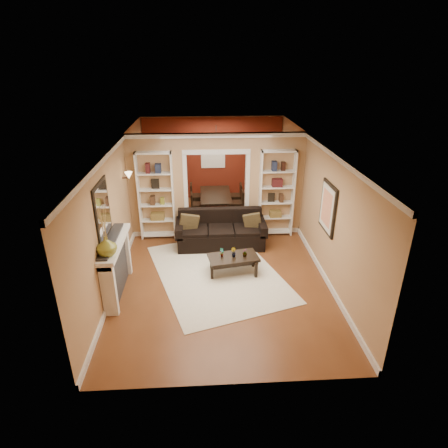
{
  "coord_description": "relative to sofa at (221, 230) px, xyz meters",
  "views": [
    {
      "loc": [
        -0.36,
        -8.04,
        4.42
      ],
      "look_at": [
        0.07,
        -0.8,
        1.15
      ],
      "focal_mm": 30.0,
      "sensor_mm": 36.0,
      "label": 1
    }
  ],
  "objects": [
    {
      "name": "mirror",
      "position": [
        -2.3,
        -1.95,
        1.36
      ],
      "size": [
        0.03,
        0.95,
        1.1
      ],
      "primitive_type": "cube",
      "color": "silver",
      "rests_on": "wall_left"
    },
    {
      "name": "partition_wall",
      "position": [
        -0.07,
        0.75,
        0.91
      ],
      "size": [
        4.5,
        0.15,
        2.7
      ],
      "primitive_type": "cube",
      "color": "tan",
      "rests_on": "floor"
    },
    {
      "name": "vase",
      "position": [
        -2.16,
        -2.5,
        0.91
      ],
      "size": [
        0.37,
        0.37,
        0.37
      ],
      "primitive_type": "imported",
      "rotation": [
        0.0,
        0.0,
        0.05
      ],
      "color": "olive",
      "rests_on": "fireplace"
    },
    {
      "name": "wall_right",
      "position": [
        2.18,
        -0.45,
        0.91
      ],
      "size": [
        0.0,
        8.0,
        8.0
      ],
      "primitive_type": "plane",
      "rotation": [
        1.57,
        0.0,
        -1.57
      ],
      "color": "tan",
      "rests_on": "ground"
    },
    {
      "name": "pillow_right",
      "position": [
        0.8,
        -0.02,
        0.2
      ],
      "size": [
        0.44,
        0.18,
        0.43
      ],
      "primitive_type": "cube",
      "rotation": [
        0.0,
        0.0,
        -0.14
      ],
      "color": "brown",
      "rests_on": "sofa"
    },
    {
      "name": "wall_front",
      "position": [
        -0.07,
        -4.45,
        0.91
      ],
      "size": [
        8.0,
        0.0,
        8.0
      ],
      "primitive_type": "plane",
      "rotation": [
        -1.57,
        0.0,
        0.0
      ],
      "color": "tan",
      "rests_on": "ground"
    },
    {
      "name": "ceiling",
      "position": [
        -0.07,
        -0.45,
        2.26
      ],
      "size": [
        8.0,
        8.0,
        0.0
      ],
      "primitive_type": "plane",
      "rotation": [
        3.14,
        0.0,
        0.0
      ],
      "color": "white",
      "rests_on": "ground"
    },
    {
      "name": "sofa",
      "position": [
        0.0,
        0.0,
        0.0
      ],
      "size": [
        2.24,
        0.97,
        0.88
      ],
      "primitive_type": "cube",
      "color": "black",
      "rests_on": "floor"
    },
    {
      "name": "dining_table",
      "position": [
        -0.01,
        2.24,
        -0.15
      ],
      "size": [
        1.65,
        0.92,
        0.58
      ],
      "primitive_type": "imported",
      "rotation": [
        0.0,
        0.0,
        1.57
      ],
      "color": "black",
      "rests_on": "floor"
    },
    {
      "name": "bookshelf_left",
      "position": [
        -1.62,
        0.58,
        0.71
      ],
      "size": [
        0.9,
        0.3,
        2.3
      ],
      "primitive_type": "cube",
      "color": "white",
      "rests_on": "floor"
    },
    {
      "name": "framed_art",
      "position": [
        2.14,
        -1.45,
        1.11
      ],
      "size": [
        0.04,
        0.85,
        1.05
      ],
      "primitive_type": "cube",
      "color": "black",
      "rests_on": "wall_right"
    },
    {
      "name": "dining_chair_ne",
      "position": [
        0.54,
        1.94,
        -0.04
      ],
      "size": [
        0.5,
        0.5,
        0.8
      ],
      "primitive_type": "cube",
      "rotation": [
        0.0,
        0.0,
        -1.24
      ],
      "color": "black",
      "rests_on": "floor"
    },
    {
      "name": "plant_right",
      "position": [
        0.46,
        -1.34,
        0.06
      ],
      "size": [
        0.12,
        0.12,
        0.18
      ],
      "primitive_type": "imported",
      "rotation": [
        0.0,
        0.0,
        4.48
      ],
      "color": "#336626",
      "rests_on": "coffee_table"
    },
    {
      "name": "dining_window",
      "position": [
        -0.07,
        3.48,
        1.11
      ],
      "size": [
        0.78,
        0.03,
        0.98
      ],
      "primitive_type": "cube",
      "color": "#8CA5CC",
      "rests_on": "wall_back"
    },
    {
      "name": "dining_chair_sw",
      "position": [
        -0.56,
        2.54,
        -0.02
      ],
      "size": [
        0.46,
        0.46,
        0.84
      ],
      "primitive_type": "cube",
      "rotation": [
        0.0,
        0.0,
        1.68
      ],
      "color": "black",
      "rests_on": "floor"
    },
    {
      "name": "pillow_left",
      "position": [
        -0.8,
        -0.02,
        0.22
      ],
      "size": [
        0.48,
        0.2,
        0.46
      ],
      "primitive_type": "cube",
      "rotation": [
        0.0,
        0.0,
        0.15
      ],
      "color": "brown",
      "rests_on": "sofa"
    },
    {
      "name": "chandelier",
      "position": [
        -0.07,
        2.25,
        1.58
      ],
      "size": [
        0.5,
        0.5,
        0.3
      ],
      "primitive_type": "cube",
      "color": "#321D17",
      "rests_on": "ceiling"
    },
    {
      "name": "area_rug",
      "position": [
        -0.15,
        -1.33,
        -0.43
      ],
      "size": [
        3.41,
        4.05,
        0.01
      ],
      "primitive_type": "cube",
      "rotation": [
        0.0,
        0.0,
        0.31
      ],
      "color": "white",
      "rests_on": "floor"
    },
    {
      "name": "dining_chair_se",
      "position": [
        0.54,
        2.54,
        -0.03
      ],
      "size": [
        0.41,
        0.41,
        0.81
      ],
      "primitive_type": "cube",
      "rotation": [
        0.0,
        0.0,
        -1.56
      ],
      "color": "black",
      "rests_on": "floor"
    },
    {
      "name": "plant_center",
      "position": [
        0.21,
        -1.34,
        0.07
      ],
      "size": [
        0.14,
        0.14,
        0.2
      ],
      "primitive_type": "imported",
      "rotation": [
        0.0,
        0.0,
        2.2
      ],
      "color": "#336626",
      "rests_on": "coffee_table"
    },
    {
      "name": "bookshelf_right",
      "position": [
        1.48,
        0.58,
        0.71
      ],
      "size": [
        0.9,
        0.3,
        2.3
      ],
      "primitive_type": "cube",
      "color": "white",
      "rests_on": "floor"
    },
    {
      "name": "red_back_panel",
      "position": [
        -0.07,
        3.52,
        0.88
      ],
      "size": [
        4.44,
        0.04,
        2.64
      ],
      "primitive_type": "cube",
      "color": "maroon",
      "rests_on": "floor"
    },
    {
      "name": "floor",
      "position": [
        -0.07,
        -0.45,
        -0.44
      ],
      "size": [
        8.0,
        8.0,
        0.0
      ],
      "primitive_type": "plane",
      "color": "brown",
      "rests_on": "ground"
    },
    {
      "name": "dining_chair_nw",
      "position": [
        -0.56,
        1.94,
        -0.06
      ],
      "size": [
        0.49,
        0.49,
        0.75
      ],
      "primitive_type": "cube",
      "rotation": [
        0.0,
        0.0,
        1.15
      ],
      "color": "black",
      "rests_on": "floor"
    },
    {
      "name": "wall_sconce",
      "position": [
        -2.22,
        0.1,
        1.39
      ],
      "size": [
        0.18,
        0.18,
        0.22
      ],
      "primitive_type": "cube",
      "color": "#FFE0A5",
      "rests_on": "wall_left"
    },
    {
      "name": "wall_left",
      "position": [
        -2.32,
        -0.45,
        0.91
      ],
      "size": [
        0.0,
        8.0,
        8.0
      ],
      "primitive_type": "plane",
      "rotation": [
        1.57,
        0.0,
        1.57
      ],
      "color": "tan",
      "rests_on": "ground"
    },
    {
      "name": "plant_left",
      "position": [
        -0.05,
        -1.34,
        0.07
      ],
      "size": [
        0.13,
        0.13,
        0.21
      ],
      "primitive_type": "imported",
      "rotation": [
        0.0,
        0.0,
        0.91
      ],
      "color": "#336626",
      "rests_on": "coffee_table"
    },
    {
      "name": "fireplace",
      "position": [
        -2.16,
        -1.95,
        0.14
      ],
      "size": [
        0.32,
        1.7,
        1.16
      ],
      "primitive_type": "cube",
      "color": "white",
      "rests_on": "floor"
    },
    {
      "name": "coffee_table",
      "position": [
        0.21,
        -1.34,
        -0.23
      ],
      "size": [
        1.16,
        0.76,
        0.41
      ],
      "primitive_type": "cube",
      "rotation": [
        0.0,
        0.0,
        0.18
      ],
      "color": "black",
      "rests_on": "floor"
    },
    {
      "name": "wall_back",
      "position": [
        -0.07,
        3.55,
        0.91
      ],
      "size": [
        8.0,
        0.0,
        8.0
      ],
      "primitive_type": "plane",
      "rotation": [
        1.57,
        0.0,
        0.0
      ],
      "color": "tan",
      "rests_on": "ground"
    }
  ]
}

